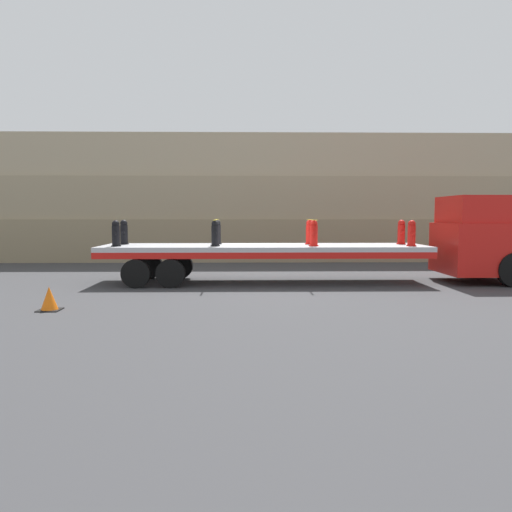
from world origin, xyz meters
TOP-DOWN VIEW (x-y plane):
  - ground_plane at (0.00, 0.00)m, footprint 120.00×120.00m
  - rock_cliff at (0.00, 8.66)m, footprint 60.00×3.30m
  - truck_cab at (7.45, 0.00)m, footprint 2.72×2.68m
  - flatbed_trailer at (-0.63, 0.00)m, footprint 10.79×2.55m
  - fire_hydrant_black_near_0 at (-4.79, -0.54)m, footprint 0.32×0.46m
  - fire_hydrant_black_far_0 at (-4.79, 0.54)m, footprint 0.32×0.46m
  - fire_hydrant_black_near_1 at (-1.60, -0.54)m, footprint 0.32×0.46m
  - fire_hydrant_black_far_1 at (-1.60, 0.54)m, footprint 0.32×0.46m
  - fire_hydrant_red_near_2 at (1.60, -0.54)m, footprint 0.32×0.46m
  - fire_hydrant_red_far_2 at (1.60, 0.54)m, footprint 0.32×0.46m
  - fire_hydrant_red_near_3 at (4.79, -0.54)m, footprint 0.32×0.46m
  - fire_hydrant_red_far_3 at (4.79, 0.54)m, footprint 0.32×0.46m
  - cargo_strap_rear at (-1.60, 0.00)m, footprint 0.05×2.65m
  - cargo_strap_middle at (1.60, 0.00)m, footprint 0.05×2.65m
  - traffic_cone at (-5.31, -4.80)m, footprint 0.52×0.52m

SIDE VIEW (x-z plane):
  - ground_plane at x=0.00m, z-range 0.00..0.00m
  - traffic_cone at x=-5.31m, z-range -0.01..0.57m
  - flatbed_trailer at x=-0.63m, z-range 0.41..1.68m
  - truck_cab at x=7.45m, z-range 0.00..2.90m
  - fire_hydrant_black_near_0 at x=-4.79m, z-range 1.25..2.10m
  - fire_hydrant_black_far_0 at x=-4.79m, z-range 1.25..2.10m
  - fire_hydrant_black_near_1 at x=-1.60m, z-range 1.25..2.10m
  - fire_hydrant_black_far_1 at x=-1.60m, z-range 1.25..2.10m
  - fire_hydrant_red_near_2 at x=1.60m, z-range 1.25..2.10m
  - fire_hydrant_red_far_2 at x=1.60m, z-range 1.25..2.10m
  - fire_hydrant_red_near_3 at x=4.79m, z-range 1.25..2.10m
  - fire_hydrant_red_far_3 at x=4.79m, z-range 1.25..2.10m
  - cargo_strap_rear at x=-1.60m, z-range 2.11..2.12m
  - cargo_strap_middle at x=1.60m, z-range 2.11..2.12m
  - rock_cliff at x=0.00m, z-range 0.00..6.18m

